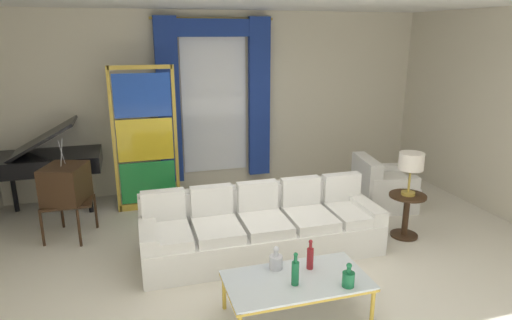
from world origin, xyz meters
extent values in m
plane|color=silver|center=(0.00, 0.00, 0.00)|extent=(16.00, 16.00, 0.00)
cube|color=beige|center=(0.00, 3.06, 1.50)|extent=(8.00, 0.12, 3.00)
cube|color=beige|center=(3.66, 0.60, 1.50)|extent=(0.12, 7.00, 3.00)
cube|color=white|center=(-0.16, 2.98, 1.55)|extent=(1.10, 0.02, 2.50)
cylinder|color=gold|center=(-0.16, 2.90, 2.86)|extent=(2.00, 0.04, 0.04)
cube|color=navy|center=(-0.93, 2.88, 1.55)|extent=(0.36, 0.12, 2.70)
cube|color=navy|center=(0.61, 2.88, 1.55)|extent=(0.36, 0.12, 2.70)
cube|color=navy|center=(-0.16, 2.88, 2.72)|extent=(1.80, 0.10, 0.28)
cube|color=white|center=(-0.11, 0.32, 0.19)|extent=(2.91, 0.92, 0.38)
cube|color=white|center=(-0.11, 0.69, 0.39)|extent=(2.90, 0.22, 0.78)
cube|color=white|center=(1.25, 0.31, 0.28)|extent=(0.21, 0.86, 0.56)
cube|color=white|center=(-1.47, 0.33, 0.28)|extent=(0.21, 0.86, 0.56)
cube|color=white|center=(1.05, 0.26, 0.44)|extent=(0.54, 0.74, 0.12)
cube|color=white|center=(1.05, 0.58, 0.66)|extent=(0.51, 0.14, 0.40)
cube|color=white|center=(0.47, 0.27, 0.44)|extent=(0.54, 0.74, 0.12)
cube|color=white|center=(0.47, 0.59, 0.66)|extent=(0.51, 0.14, 0.40)
cube|color=white|center=(-0.11, 0.27, 0.44)|extent=(0.54, 0.74, 0.12)
cube|color=white|center=(-0.11, 0.59, 0.66)|extent=(0.51, 0.14, 0.40)
cube|color=white|center=(-0.69, 0.28, 0.44)|extent=(0.54, 0.74, 0.12)
cube|color=white|center=(-0.69, 0.60, 0.66)|extent=(0.51, 0.14, 0.40)
cube|color=white|center=(-1.27, 0.28, 0.44)|extent=(0.54, 0.74, 0.12)
cube|color=white|center=(-1.27, 0.60, 0.66)|extent=(0.51, 0.14, 0.40)
cube|color=silver|center=(-0.18, -0.95, 0.40)|extent=(1.35, 0.71, 0.02)
cube|color=gold|center=(-0.18, -0.62, 0.38)|extent=(1.35, 0.04, 0.03)
cube|color=gold|center=(-0.18, -1.29, 0.38)|extent=(1.35, 0.04, 0.03)
cube|color=gold|center=(-0.83, -0.95, 0.38)|extent=(0.04, 0.71, 0.03)
cube|color=gold|center=(0.48, -0.95, 0.38)|extent=(0.04, 0.71, 0.03)
cylinder|color=gold|center=(-0.81, -0.64, 0.19)|extent=(0.04, 0.04, 0.38)
cylinder|color=gold|center=(0.46, -0.64, 0.19)|extent=(0.04, 0.04, 0.38)
cylinder|color=gold|center=(0.46, -1.27, 0.19)|extent=(0.04, 0.04, 0.38)
cylinder|color=silver|center=(-0.31, -0.72, 0.48)|extent=(0.13, 0.13, 0.13)
cylinder|color=silver|center=(-0.31, -0.72, 0.57)|extent=(0.05, 0.05, 0.05)
sphere|color=silver|center=(-0.31, -0.72, 0.62)|extent=(0.06, 0.06, 0.06)
cylinder|color=maroon|center=(0.01, -0.81, 0.52)|extent=(0.07, 0.07, 0.21)
cylinder|color=maroon|center=(0.01, -0.81, 0.65)|extent=(0.03, 0.03, 0.06)
sphere|color=maroon|center=(0.01, -0.81, 0.70)|extent=(0.04, 0.04, 0.04)
cylinder|color=#196B3D|center=(0.23, -1.20, 0.48)|extent=(0.11, 0.11, 0.14)
cylinder|color=#196B3D|center=(0.23, -1.20, 0.57)|extent=(0.04, 0.04, 0.05)
sphere|color=#196B3D|center=(0.23, -1.20, 0.62)|extent=(0.05, 0.05, 0.05)
cylinder|color=#196B3D|center=(-0.23, -1.04, 0.52)|extent=(0.07, 0.07, 0.23)
cylinder|color=#196B3D|center=(-0.23, -1.04, 0.67)|extent=(0.03, 0.03, 0.06)
sphere|color=#196B3D|center=(-0.23, -1.04, 0.71)|extent=(0.04, 0.04, 0.04)
cube|color=#382314|center=(-2.44, 1.53, 0.50)|extent=(0.62, 0.54, 0.03)
cylinder|color=#382314|center=(-2.75, 1.33, 0.25)|extent=(0.04, 0.04, 0.50)
cylinder|color=#382314|center=(-2.58, 1.87, 0.25)|extent=(0.04, 0.04, 0.50)
cylinder|color=#382314|center=(-2.30, 1.19, 0.25)|extent=(0.04, 0.04, 0.50)
cylinder|color=#382314|center=(-2.13, 1.72, 0.25)|extent=(0.04, 0.04, 0.50)
cube|color=#382314|center=(-2.44, 1.53, 0.76)|extent=(0.63, 0.68, 0.48)
cube|color=black|center=(-2.66, 1.60, 0.78)|extent=(0.13, 0.38, 0.30)
cylinder|color=gold|center=(-2.69, 1.52, 0.59)|extent=(0.02, 0.04, 0.04)
cylinder|color=gold|center=(-2.64, 1.68, 0.59)|extent=(0.02, 0.04, 0.04)
cylinder|color=silver|center=(-2.44, 1.53, 1.18)|extent=(0.05, 0.13, 0.34)
cylinder|color=silver|center=(-2.44, 1.53, 1.18)|extent=(0.05, 0.13, 0.34)
cube|color=white|center=(2.19, 1.29, 0.20)|extent=(0.91, 0.91, 0.40)
cube|color=white|center=(2.19, 1.29, 0.45)|extent=(0.79, 0.79, 0.10)
cube|color=white|center=(1.87, 1.34, 0.40)|extent=(0.32, 0.82, 0.80)
cube|color=white|center=(2.24, 1.61, 0.29)|extent=(0.75, 0.29, 0.58)
cube|color=white|center=(2.14, 0.97, 0.29)|extent=(0.75, 0.29, 0.58)
cube|color=gold|center=(-1.82, 2.24, 1.10)|extent=(0.05, 0.05, 2.20)
cube|color=gold|center=(-0.92, 2.24, 1.10)|extent=(0.05, 0.05, 2.20)
cube|color=gold|center=(-1.37, 2.24, 2.17)|extent=(0.90, 0.05, 0.06)
cube|color=gold|center=(-1.37, 2.24, 0.05)|extent=(0.90, 0.05, 0.10)
cube|color=#238E3D|center=(-1.37, 2.24, 0.43)|extent=(0.82, 0.02, 0.64)
cube|color=yellow|center=(-1.37, 2.24, 1.10)|extent=(0.82, 0.02, 0.64)
cube|color=#1E47B7|center=(-1.37, 2.24, 1.77)|extent=(0.82, 0.02, 0.64)
cylinder|color=beige|center=(-1.03, 1.95, 0.03)|extent=(0.16, 0.16, 0.06)
ellipsoid|color=navy|center=(-1.03, 1.95, 0.14)|extent=(0.18, 0.32, 0.20)
sphere|color=navy|center=(-1.03, 2.09, 0.25)|extent=(0.09, 0.09, 0.09)
cone|color=gold|center=(-1.03, 2.15, 0.25)|extent=(0.02, 0.04, 0.02)
cone|color=#23843C|center=(-1.03, 1.77, 0.24)|extent=(0.44, 0.40, 0.50)
cylinder|color=#382314|center=(1.86, 0.27, 0.58)|extent=(0.48, 0.48, 0.03)
cylinder|color=#382314|center=(1.86, 0.27, 0.29)|extent=(0.08, 0.08, 0.55)
cylinder|color=#382314|center=(1.86, 0.27, 0.01)|extent=(0.36, 0.36, 0.03)
cylinder|color=#B29338|center=(1.86, 0.27, 0.61)|extent=(0.18, 0.18, 0.04)
cylinder|color=#B29338|center=(1.86, 0.27, 0.81)|extent=(0.03, 0.03, 0.36)
cylinder|color=silver|center=(1.86, 0.27, 1.05)|extent=(0.32, 0.32, 0.22)
cube|color=black|center=(-2.79, 2.70, 0.78)|extent=(1.50, 1.10, 0.24)
cube|color=black|center=(-2.89, 2.70, 1.10)|extent=(1.08, 0.90, 0.60)
cylinder|color=black|center=(-2.24, 3.05, 0.33)|extent=(0.07, 0.07, 0.66)
cylinder|color=black|center=(-2.24, 2.35, 0.33)|extent=(0.07, 0.07, 0.66)
cylinder|color=black|center=(-3.34, 2.70, 0.33)|extent=(0.07, 0.07, 0.66)
camera|label=1|loc=(-1.58, -4.36, 2.64)|focal=30.81mm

